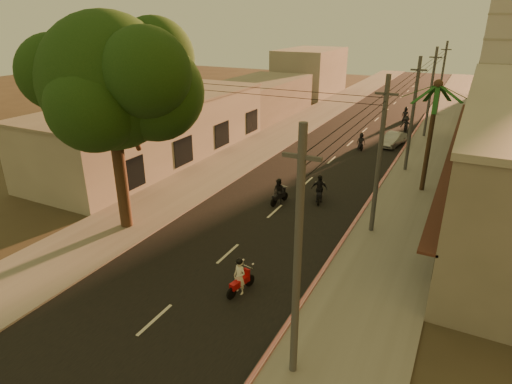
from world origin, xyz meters
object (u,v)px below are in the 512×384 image
scooter_red (240,278)px  scooter_mid_a (279,192)px  scooter_mid_b (319,189)px  scooter_far_a (361,142)px  scooter_far_b (406,125)px  scooter_far_c (405,115)px  palm_tree (437,91)px  broadleaf_tree (116,83)px  parked_car (393,139)px

scooter_red → scooter_mid_a: bearing=116.1°
scooter_mid_b → scooter_far_a: bearing=75.2°
scooter_far_b → scooter_far_c: 5.84m
palm_tree → scooter_mid_a: bearing=-140.9°
palm_tree → scooter_mid_a: 12.41m
broadleaf_tree → scooter_far_c: 38.36m
scooter_far_a → palm_tree: bearing=-73.8°
scooter_far_a → scooter_far_c: size_ratio=0.93×
scooter_mid_a → scooter_far_b: scooter_far_b is taller
scooter_mid_b → scooter_far_c: 27.62m
scooter_far_a → parked_car: size_ratio=0.40×
scooter_mid_b → scooter_mid_a: bearing=-162.6°
scooter_far_b → scooter_far_c: size_ratio=1.10×
scooter_red → scooter_mid_a: 10.30m
broadleaf_tree → palm_tree: (14.61, 13.86, -1.33)m
broadleaf_tree → scooter_far_b: bearing=70.5°
scooter_far_c → broadleaf_tree: bearing=-121.0°
scooter_red → scooter_mid_b: bearing=103.1°
palm_tree → parked_car: bearing=110.4°
broadleaf_tree → scooter_far_c: (9.83, 36.28, -7.67)m
broadleaf_tree → parked_car: (10.51, 24.87, -7.82)m
palm_tree → scooter_far_c: (-4.78, 22.42, -6.35)m
palm_tree → scooter_far_a: (-6.57, 8.37, -6.40)m
scooter_far_c → palm_tree: bearing=-93.8°
scooter_far_a → scooter_far_c: (1.79, 14.06, 0.05)m
parked_car → scooter_far_c: size_ratio=2.35×
scooter_red → scooter_far_c: (0.97, 39.14, -0.00)m
scooter_mid_b → parked_car: (1.92, 16.18, -0.24)m
palm_tree → scooter_far_b: size_ratio=4.22×
scooter_far_b → scooter_far_c: (-0.98, 5.76, -0.07)m
scooter_mid_a → scooter_far_a: (1.72, 15.10, -0.08)m
scooter_far_b → parked_car: bearing=-98.8°
scooter_mid_a → scooter_mid_b: 2.77m
scooter_mid_b → scooter_far_c: bearing=70.3°
scooter_red → scooter_mid_b: scooter_mid_b is taller
broadleaf_tree → scooter_far_a: 24.86m
scooter_mid_a → parked_car: size_ratio=0.44×
scooter_mid_b → broadleaf_tree: bearing=-151.9°
parked_car → scooter_red: bearing=-82.9°
scooter_mid_a → scooter_mid_b: (2.28, 1.57, 0.06)m
parked_car → scooter_far_b: bearing=97.5°
scooter_red → parked_car: (1.65, 27.73, -0.15)m
palm_tree → scooter_far_b: palm_tree is taller
palm_tree → scooter_far_c: 23.79m
scooter_far_b → parked_car: size_ratio=0.47×
broadleaf_tree → scooter_mid_a: 12.21m
palm_tree → scooter_far_a: palm_tree is taller
scooter_red → scooter_far_b: (1.95, 33.38, 0.07)m
scooter_far_b → parked_car: 5.66m
scooter_red → scooter_far_a: scooter_red is taller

